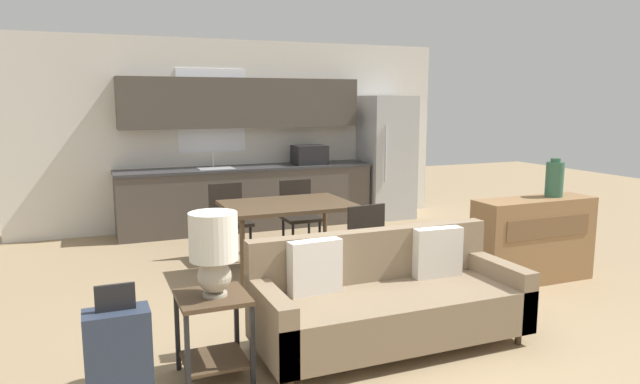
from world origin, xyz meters
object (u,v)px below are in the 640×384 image
object	(u,v)px
table_lamp	(214,247)
credenza	(533,240)
refrigerator	(387,157)
dining_chair_near_right	(359,243)
couch	(387,301)
vase	(555,179)
side_table	(213,323)
dining_chair_far_right	(299,213)
dining_chair_far_left	(229,217)
dining_table	(288,210)
suitcase	(119,359)

from	to	relation	value
table_lamp	credenza	distance (m)	3.57
refrigerator	dining_chair_near_right	bearing A→B (deg)	-123.07
refrigerator	couch	distance (m)	4.85
refrigerator	couch	world-z (taller)	refrigerator
vase	credenza	bearing A→B (deg)	-175.02
side_table	refrigerator	bearing A→B (deg)	49.30
refrigerator	dining_chair_far_right	bearing A→B (deg)	-143.81
dining_chair_far_right	dining_chair_far_left	bearing A→B (deg)	176.66
vase	refrigerator	bearing A→B (deg)	90.95
credenza	dining_chair_far_right	bearing A→B (deg)	132.95
dining_table	suitcase	bearing A→B (deg)	-130.10
refrigerator	table_lamp	distance (m)	5.61
dining_table	table_lamp	distance (m)	2.33
vase	dining_chair_far_right	distance (m)	2.89
table_lamp	vase	xyz separation A→B (m)	(3.70, 0.85, 0.14)
side_table	dining_chair_far_left	world-z (taller)	dining_chair_far_left
side_table	dining_chair_near_right	bearing A→B (deg)	35.29
couch	dining_chair_far_left	distance (m)	2.83
credenza	dining_chair_near_right	size ratio (longest dim) A/B	1.47
dining_chair_far_right	vase	bearing A→B (deg)	-43.66
table_lamp	credenza	size ratio (longest dim) A/B	0.43
couch	dining_chair_far_right	distance (m)	2.75
credenza	dining_chair_far_left	bearing A→B (deg)	143.25
couch	credenza	distance (m)	2.27
credenza	dining_chair_far_right	xyz separation A→B (m)	(-1.82, 1.96, 0.06)
side_table	suitcase	size ratio (longest dim) A/B	0.74
refrigerator	suitcase	distance (m)	6.19
dining_chair_near_right	dining_chair_far_right	bearing A→B (deg)	-96.75
dining_chair_far_right	suitcase	world-z (taller)	dining_chair_far_right
refrigerator	dining_chair_near_right	size ratio (longest dim) A/B	2.16
couch	table_lamp	size ratio (longest dim) A/B	3.68
vase	suitcase	xyz separation A→B (m)	(-4.32, -1.02, -0.73)
dining_table	couch	distance (m)	1.97
vase	dining_chair_far_right	bearing A→B (deg)	137.05
credenza	dining_table	bearing A→B (deg)	152.63
refrigerator	table_lamp	xyz separation A→B (m)	(-3.65, -4.27, -0.05)
dining_chair_near_right	dining_chair_far_left	bearing A→B (deg)	-69.52
side_table	credenza	world-z (taller)	credenza
table_lamp	vase	world-z (taller)	vase
couch	suitcase	bearing A→B (deg)	-173.27
dining_chair_near_right	dining_table	bearing A→B (deg)	-69.16
couch	credenza	bearing A→B (deg)	19.98
table_lamp	dining_chair_far_right	distance (m)	3.25
dining_table	vase	size ratio (longest dim) A/B	3.33
refrigerator	vase	bearing A→B (deg)	-89.05
couch	dining_chair_far_left	size ratio (longest dim) A/B	2.32
dining_table	dining_chair_far_right	xyz separation A→B (m)	(0.42, 0.80, -0.21)
couch	dining_chair_near_right	world-z (taller)	dining_chair_near_right
couch	dining_chair_far_right	xyz separation A→B (m)	(0.31, 2.73, 0.16)
dining_chair_near_right	suitcase	world-z (taller)	dining_chair_near_right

